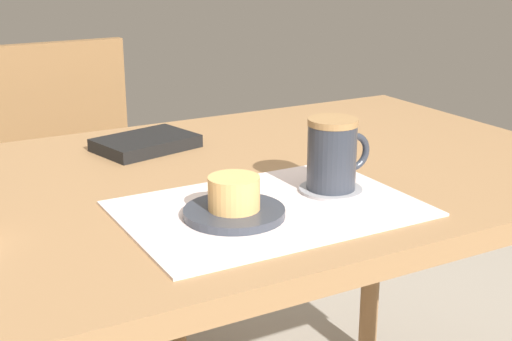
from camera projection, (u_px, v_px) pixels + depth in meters
The scene contains 8 objects.
dining_table at pixel (232, 215), 1.25m from camera, with size 1.29×0.79×0.73m.
wooden_chair at pixel (75, 195), 1.88m from camera, with size 0.43×0.43×0.86m.
placemat at pixel (269, 208), 1.06m from camera, with size 0.43×0.30×0.00m, color silver.
pastry_plate at pixel (234, 213), 1.02m from camera, with size 0.15×0.15×0.01m, color #333842.
pastry at pixel (234, 193), 1.01m from camera, with size 0.07×0.07×0.05m, color #E0A860.
coffee_coaster at pixel (331, 190), 1.12m from camera, with size 0.10×0.10×0.01m, color #99999E.
coffee_mug at pixel (333, 154), 1.11m from camera, with size 0.11×0.08×0.11m.
small_book at pixel (146, 143), 1.36m from camera, with size 0.18×0.12×0.02m, color black.
Camera 1 is at (-0.53, -1.04, 1.11)m, focal length 50.00 mm.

